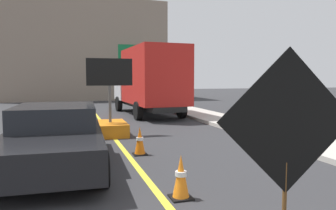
{
  "coord_description": "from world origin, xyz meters",
  "views": [
    {
      "loc": [
        -1.44,
        0.42,
        1.98
      ],
      "look_at": [
        0.35,
        6.13,
        1.49
      ],
      "focal_mm": 34.12,
      "sensor_mm": 36.0,
      "label": 1
    }
  ],
  "objects_px": {
    "arrow_board_trailer": "(110,121)",
    "box_truck": "(149,80)",
    "roadwork_sign": "(287,125)",
    "traffic_cone_mid_lane": "(140,141)",
    "traffic_cone_near_sign": "(181,177)",
    "highway_guide_sign": "(141,62)",
    "pickup_car": "(56,136)"
  },
  "relations": [
    {
      "from": "roadwork_sign",
      "to": "highway_guide_sign",
      "type": "height_order",
      "value": "highway_guide_sign"
    },
    {
      "from": "arrow_board_trailer",
      "to": "traffic_cone_mid_lane",
      "type": "relative_size",
      "value": 3.64
    },
    {
      "from": "arrow_board_trailer",
      "to": "pickup_car",
      "type": "bearing_deg",
      "value": -114.21
    },
    {
      "from": "traffic_cone_near_sign",
      "to": "arrow_board_trailer",
      "type": "bearing_deg",
      "value": 93.08
    },
    {
      "from": "box_truck",
      "to": "traffic_cone_mid_lane",
      "type": "relative_size",
      "value": 9.78
    },
    {
      "from": "roadwork_sign",
      "to": "box_truck",
      "type": "relative_size",
      "value": 0.32
    },
    {
      "from": "roadwork_sign",
      "to": "highway_guide_sign",
      "type": "xyz_separation_m",
      "value": [
        3.55,
        23.13,
        1.95
      ]
    },
    {
      "from": "arrow_board_trailer",
      "to": "highway_guide_sign",
      "type": "distance_m",
      "value": 15.7
    },
    {
      "from": "pickup_car",
      "to": "highway_guide_sign",
      "type": "xyz_separation_m",
      "value": [
        6.16,
        18.53,
        2.72
      ]
    },
    {
      "from": "arrow_board_trailer",
      "to": "box_truck",
      "type": "distance_m",
      "value": 6.46
    },
    {
      "from": "arrow_board_trailer",
      "to": "traffic_cone_mid_lane",
      "type": "xyz_separation_m",
      "value": [
        0.36,
        -3.25,
        -0.12
      ]
    },
    {
      "from": "box_truck",
      "to": "highway_guide_sign",
      "type": "relative_size",
      "value": 1.45
    },
    {
      "from": "pickup_car",
      "to": "traffic_cone_near_sign",
      "type": "relative_size",
      "value": 6.91
    },
    {
      "from": "arrow_board_trailer",
      "to": "box_truck",
      "type": "height_order",
      "value": "box_truck"
    },
    {
      "from": "roadwork_sign",
      "to": "arrow_board_trailer",
      "type": "bearing_deg",
      "value": 96.22
    },
    {
      "from": "arrow_board_trailer",
      "to": "traffic_cone_near_sign",
      "type": "xyz_separation_m",
      "value": [
        0.35,
        -6.46,
        -0.12
      ]
    },
    {
      "from": "box_truck",
      "to": "traffic_cone_mid_lane",
      "type": "bearing_deg",
      "value": -105.59
    },
    {
      "from": "box_truck",
      "to": "pickup_car",
      "type": "height_order",
      "value": "box_truck"
    },
    {
      "from": "pickup_car",
      "to": "traffic_cone_mid_lane",
      "type": "xyz_separation_m",
      "value": [
        2.05,
        0.52,
        -0.33
      ]
    },
    {
      "from": "arrow_board_trailer",
      "to": "box_truck",
      "type": "xyz_separation_m",
      "value": [
        2.83,
        5.63,
        1.44
      ]
    },
    {
      "from": "box_truck",
      "to": "pickup_car",
      "type": "xyz_separation_m",
      "value": [
        -4.53,
        -9.39,
        -1.22
      ]
    },
    {
      "from": "box_truck",
      "to": "pickup_car",
      "type": "relative_size",
      "value": 1.42
    },
    {
      "from": "box_truck",
      "to": "traffic_cone_near_sign",
      "type": "relative_size",
      "value": 9.82
    },
    {
      "from": "box_truck",
      "to": "pickup_car",
      "type": "bearing_deg",
      "value": -115.74
    },
    {
      "from": "roadwork_sign",
      "to": "box_truck",
      "type": "bearing_deg",
      "value": 82.18
    },
    {
      "from": "highway_guide_sign",
      "to": "traffic_cone_mid_lane",
      "type": "relative_size",
      "value": 6.73
    },
    {
      "from": "box_truck",
      "to": "traffic_cone_near_sign",
      "type": "xyz_separation_m",
      "value": [
        -2.49,
        -12.09,
        -1.55
      ]
    },
    {
      "from": "roadwork_sign",
      "to": "traffic_cone_mid_lane",
      "type": "distance_m",
      "value": 5.26
    },
    {
      "from": "roadwork_sign",
      "to": "highway_guide_sign",
      "type": "bearing_deg",
      "value": 81.26
    },
    {
      "from": "roadwork_sign",
      "to": "traffic_cone_near_sign",
      "type": "relative_size",
      "value": 3.16
    },
    {
      "from": "arrow_board_trailer",
      "to": "box_truck",
      "type": "relative_size",
      "value": 0.37
    },
    {
      "from": "highway_guide_sign",
      "to": "traffic_cone_near_sign",
      "type": "bearing_deg",
      "value": -100.99
    }
  ]
}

